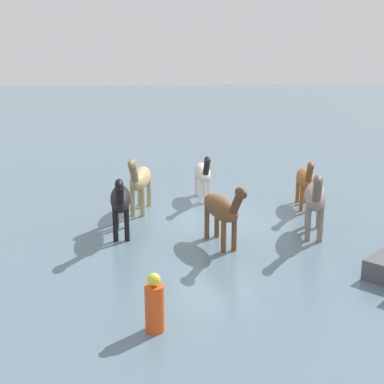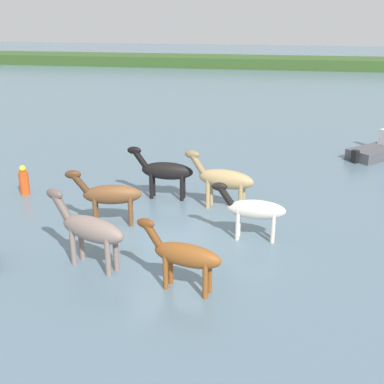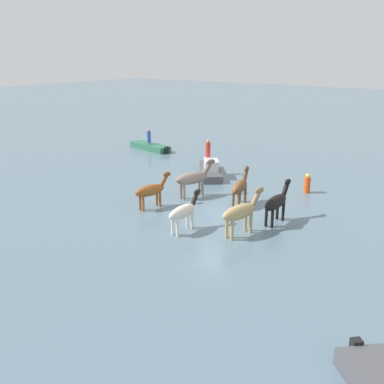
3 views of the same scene
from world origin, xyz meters
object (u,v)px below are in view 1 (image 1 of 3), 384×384
horse_dun_straggler (222,209)px  horse_chestnut_trailing (140,179)px  horse_lead (315,197)px  horse_rear_stallion (203,173)px  buoy_channel_marker (155,305)px  horse_pinto_flank (305,179)px  horse_gray_outer (120,200)px

horse_dun_straggler → horse_chestnut_trailing: 3.96m
horse_lead → horse_chestnut_trailing: bearing=-101.6°
horse_dun_straggler → horse_rear_stallion: bearing=164.2°
buoy_channel_marker → horse_pinto_flank: bearing=-37.7°
horse_lead → buoy_channel_marker: bearing=-26.3°
horse_pinto_flank → buoy_channel_marker: (-7.26, 5.61, -0.46)m
horse_rear_stallion → buoy_channel_marker: horse_rear_stallion is taller
horse_pinto_flank → horse_dun_straggler: 4.69m
horse_pinto_flank → horse_gray_outer: 6.45m
buoy_channel_marker → horse_gray_outer: bearing=5.8°
horse_lead → horse_gray_outer: 5.48m
horse_dun_straggler → horse_rear_stallion: 4.62m
horse_pinto_flank → horse_chestnut_trailing: (0.30, 5.50, 0.12)m
horse_pinto_flank → horse_lead: size_ratio=0.89×
horse_pinto_flank → horse_chestnut_trailing: horse_chestnut_trailing is taller
horse_pinto_flank → horse_chestnut_trailing: bearing=-79.7°
horse_pinto_flank → horse_dun_straggler: size_ratio=0.94×
horse_dun_straggler → horse_pinto_flank: bearing=119.4°
horse_rear_stallion → horse_dun_straggler: bearing=-2.1°
horse_gray_outer → horse_chestnut_trailing: bearing=164.6°
horse_rear_stallion → horse_lead: horse_lead is taller
horse_rear_stallion → horse_lead: (-4.19, -2.49, 0.15)m
horse_dun_straggler → horse_gray_outer: horse_gray_outer is taller
horse_lead → buoy_channel_marker: 6.70m
horse_chestnut_trailing → horse_gray_outer: size_ratio=1.05×
horse_dun_straggler → horse_chestnut_trailing: bearing=-162.1°
horse_pinto_flank → buoy_channel_marker: 9.19m
horse_chestnut_trailing → horse_gray_outer: 2.32m
horse_chestnut_trailing → horse_gray_outer: horse_chestnut_trailing is taller
horse_lead → horse_rear_stallion: bearing=-128.6°
horse_dun_straggler → buoy_channel_marker: (-4.14, 2.11, -0.52)m
horse_dun_straggler → horse_chestnut_trailing: horse_chestnut_trailing is taller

